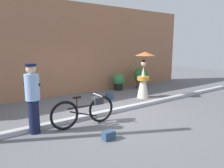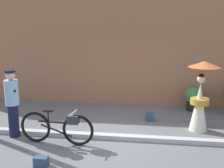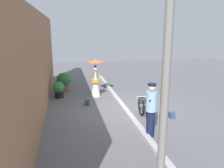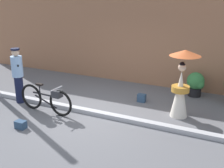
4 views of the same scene
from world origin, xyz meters
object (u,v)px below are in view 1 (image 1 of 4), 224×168
person_officer (33,97)px  backpack_spare (110,96)px  person_with_parasol (144,75)px  potted_plant_by_door (141,77)px  backpack_on_pavement (109,135)px  bicycle_near_officer (85,110)px  potted_plant_small (119,81)px

person_officer → backpack_spare: size_ratio=6.78×
person_officer → person_with_parasol: (4.76, 1.10, 0.04)m
potted_plant_by_door → backpack_on_pavement: (-4.87, -4.07, -0.47)m
bicycle_near_officer → person_with_parasol: person_with_parasol is taller
potted_plant_by_door → backpack_spare: 2.92m
potted_plant_small → bicycle_near_officer: bearing=-138.3°
person_officer → potted_plant_by_door: size_ratio=1.68×
person_officer → potted_plant_by_door: bearing=23.6°
person_officer → bicycle_near_officer: bearing=-12.4°
person_officer → backpack_on_pavement: (1.28, -1.39, -0.82)m
person_with_parasol → potted_plant_by_door: size_ratio=1.85×
person_with_parasol → potted_plant_small: 1.90m
potted_plant_by_door → backpack_on_pavement: size_ratio=3.70×
backpack_on_pavement → potted_plant_small: bearing=50.1°
potted_plant_small → backpack_on_pavement: 5.63m
backpack_on_pavement → backpack_spare: backpack_spare is taller
bicycle_near_officer → backpack_spare: 2.93m
potted_plant_by_door → backpack_spare: bearing=-159.3°
person_officer → potted_plant_small: person_officer is taller
potted_plant_by_door → backpack_on_pavement: potted_plant_by_door is taller
person_with_parasol → potted_plant_by_door: person_with_parasol is taller
potted_plant_by_door → person_with_parasol: bearing=-131.1°
person_with_parasol → backpack_spare: person_with_parasol is taller
person_officer → backpack_on_pavement: size_ratio=6.22×
potted_plant_by_door → potted_plant_small: size_ratio=1.26×
person_officer → backpack_spare: bearing=25.8°
bicycle_near_officer → backpack_spare: bearing=42.0°
person_with_parasol → backpack_on_pavement: person_with_parasol is taller
potted_plant_by_door → backpack_spare: (-2.70, -1.02, -0.44)m
bicycle_near_officer → potted_plant_small: (3.60, 3.21, 0.02)m
backpack_on_pavement → backpack_spare: 3.75m
person_officer → person_with_parasol: bearing=13.0°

